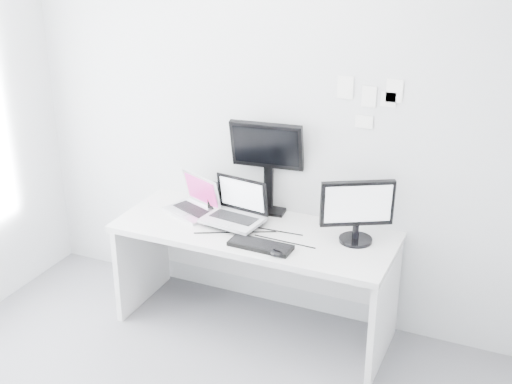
{
  "coord_description": "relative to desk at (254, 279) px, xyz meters",
  "views": [
    {
      "loc": [
        1.6,
        -2.34,
        2.65
      ],
      "look_at": [
        0.02,
        1.23,
        1.0
      ],
      "focal_mm": 48.14,
      "sensor_mm": 36.0,
      "label": 1
    }
  ],
  "objects": [
    {
      "name": "wall_note_1",
      "position": [
        0.6,
        0.34,
        1.22
      ],
      "size": [
        0.09,
        0.0,
        0.13
      ],
      "primitive_type": "cube",
      "color": "white",
      "rests_on": "back_wall"
    },
    {
      "name": "desk",
      "position": [
        0.0,
        0.0,
        0.0
      ],
      "size": [
        1.8,
        0.7,
        0.73
      ],
      "primitive_type": "cube",
      "color": "silver",
      "rests_on": "ground"
    },
    {
      "name": "speaker",
      "position": [
        -0.35,
        0.17,
        0.46
      ],
      "size": [
        0.09,
        0.09,
        0.18
      ],
      "primitive_type": "cube",
      "rotation": [
        0.0,
        0.0,
        -0.01
      ],
      "color": "black",
      "rests_on": "desk"
    },
    {
      "name": "wall_note_4",
      "position": [
        0.72,
        0.34,
        1.21
      ],
      "size": [
        0.09,
        0.0,
        0.09
      ],
      "primitive_type": "cube",
      "color": "white",
      "rests_on": "back_wall"
    },
    {
      "name": "mouse",
      "position": [
        0.26,
        -0.27,
        0.38
      ],
      "size": [
        0.12,
        0.1,
        0.03
      ],
      "primitive_type": "ellipsoid",
      "rotation": [
        0.0,
        0.0,
        -0.36
      ],
      "color": "black",
      "rests_on": "desk"
    },
    {
      "name": "wall_note_2",
      "position": [
        0.75,
        0.34,
        1.26
      ],
      "size": [
        0.1,
        0.0,
        0.14
      ],
      "primitive_type": "cube",
      "color": "white",
      "rests_on": "back_wall"
    },
    {
      "name": "rear_monitor",
      "position": [
        -0.04,
        0.3,
        0.69
      ],
      "size": [
        0.5,
        0.23,
        0.65
      ],
      "primitive_type": "cube",
      "rotation": [
        0.0,
        0.0,
        0.12
      ],
      "color": "black",
      "rests_on": "desk"
    },
    {
      "name": "samsung_monitor",
      "position": [
        0.64,
        0.1,
        0.57
      ],
      "size": [
        0.49,
        0.4,
        0.41
      ],
      "primitive_type": "cube",
      "rotation": [
        0.0,
        0.0,
        0.51
      ],
      "color": "black",
      "rests_on": "desk"
    },
    {
      "name": "macbook",
      "position": [
        -0.49,
        0.06,
        0.5
      ],
      "size": [
        0.43,
        0.38,
        0.26
      ],
      "primitive_type": "cube",
      "rotation": [
        0.0,
        0.0,
        -0.41
      ],
      "color": "silver",
      "rests_on": "desk"
    },
    {
      "name": "wall_note_3",
      "position": [
        0.58,
        0.34,
        1.05
      ],
      "size": [
        0.11,
        0.0,
        0.08
      ],
      "primitive_type": "cube",
      "color": "white",
      "rests_on": "back_wall"
    },
    {
      "name": "keyboard",
      "position": [
        0.13,
        -0.21,
        0.38
      ],
      "size": [
        0.4,
        0.15,
        0.03
      ],
      "primitive_type": "cube",
      "rotation": [
        0.0,
        0.0,
        -0.03
      ],
      "color": "black",
      "rests_on": "desk"
    },
    {
      "name": "dell_laptop",
      "position": [
        -0.15,
        -0.01,
        0.52
      ],
      "size": [
        0.4,
        0.33,
        0.31
      ],
      "primitive_type": "cube",
      "rotation": [
        0.0,
        0.0,
        -0.13
      ],
      "color": "#A8AAB0",
      "rests_on": "desk"
    },
    {
      "name": "wall_note_0",
      "position": [
        0.45,
        0.34,
        1.26
      ],
      "size": [
        0.1,
        0.0,
        0.14
      ],
      "primitive_type": "cube",
      "color": "white",
      "rests_on": "back_wall"
    },
    {
      "name": "back_wall",
      "position": [
        0.0,
        0.35,
        0.99
      ],
      "size": [
        3.6,
        0.0,
        3.6
      ],
      "primitive_type": "plane",
      "rotation": [
        1.57,
        0.0,
        0.0
      ],
      "color": "silver",
      "rests_on": "ground"
    }
  ]
}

